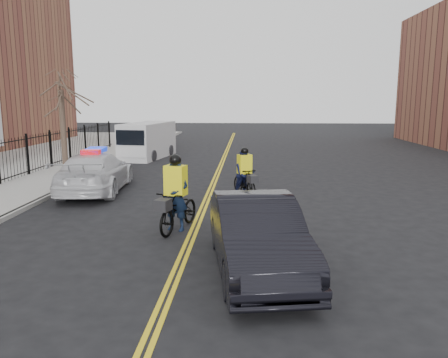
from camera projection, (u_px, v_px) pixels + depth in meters
name	position (u px, v px, depth m)	size (l,w,h in m)	color
ground	(191.00, 239.00, 11.71)	(120.00, 120.00, 0.00)	black
center_line_left	(212.00, 183.00, 19.57)	(0.10, 60.00, 0.01)	yellow
center_line_right	(215.00, 183.00, 19.56)	(0.10, 60.00, 0.01)	yellow
sidewalk	(50.00, 180.00, 19.95)	(3.00, 60.00, 0.15)	gray
curb	(82.00, 180.00, 19.87)	(0.20, 60.00, 0.15)	gray
iron_fence	(17.00, 159.00, 19.86)	(0.12, 28.00, 2.00)	black
street_tree	(61.00, 103.00, 21.30)	(3.20, 3.20, 4.80)	#3D2E24
police_cruiser	(96.00, 172.00, 17.52)	(2.72, 5.69, 1.76)	silver
dark_sedan	(257.00, 235.00, 9.41)	(1.71, 4.90, 1.61)	black
cargo_van	(147.00, 141.00, 27.82)	(2.78, 5.59, 2.24)	silver
cyclist_near	(176.00, 204.00, 12.36)	(1.39, 2.36, 2.18)	black
cyclist_far	(245.00, 177.00, 16.72)	(1.31, 1.92, 1.90)	black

